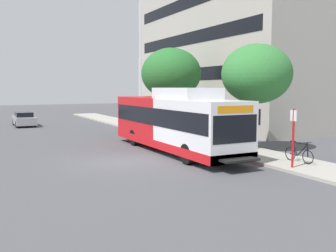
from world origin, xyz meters
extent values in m
plane|color=#4C4C51|center=(0.00, 8.00, 0.00)|extent=(120.00, 120.00, 0.00)
cube|color=#A8A399|center=(7.00, 6.00, 0.07)|extent=(3.00, 56.00, 0.14)
cube|color=white|center=(3.71, -1.31, 1.69)|extent=(2.54, 5.80, 2.73)
cube|color=red|center=(3.71, 4.49, 1.69)|extent=(2.54, 5.80, 2.73)
cube|color=red|center=(3.71, 1.59, 0.54)|extent=(2.57, 11.60, 0.44)
cube|color=black|center=(3.71, 1.59, 2.05)|extent=(2.58, 11.25, 0.96)
cube|color=black|center=(3.71, -4.17, 1.85)|extent=(2.34, 0.10, 1.24)
cube|color=orange|center=(3.71, -4.18, 2.72)|extent=(1.90, 0.08, 0.32)
cube|color=white|center=(3.71, 0.14, 3.35)|extent=(2.16, 4.06, 0.60)
cube|color=black|center=(3.71, -4.56, 0.55)|extent=(1.78, 0.60, 0.10)
cylinder|color=black|center=(2.58, -2.01, 0.50)|extent=(0.30, 1.00, 1.00)
cylinder|color=black|center=(4.84, -2.01, 0.50)|extent=(0.30, 1.00, 1.00)
cylinder|color=black|center=(2.58, 4.78, 0.50)|extent=(0.30, 1.00, 1.00)
cylinder|color=black|center=(4.84, 4.78, 0.50)|extent=(0.30, 1.00, 1.00)
cylinder|color=red|center=(6.03, -5.30, 1.44)|extent=(0.10, 0.10, 2.60)
cube|color=white|center=(6.01, -5.30, 2.44)|extent=(0.04, 0.36, 0.48)
torus|color=black|center=(7.19, -5.10, 0.47)|extent=(0.04, 0.66, 0.66)
torus|color=black|center=(7.19, -4.00, 0.47)|extent=(0.04, 0.66, 0.66)
cylinder|color=black|center=(7.19, -4.75, 0.74)|extent=(0.05, 0.64, 0.64)
cylinder|color=black|center=(7.19, -4.30, 0.74)|extent=(0.05, 0.34, 0.62)
cylinder|color=black|center=(7.19, -4.60, 1.04)|extent=(0.05, 0.90, 0.05)
cylinder|color=black|center=(7.19, -4.22, 0.46)|extent=(0.05, 0.45, 0.08)
cylinder|color=black|center=(7.19, -5.07, 0.81)|extent=(0.05, 0.10, 0.67)
cylinder|color=black|center=(7.19, -5.05, 1.14)|extent=(0.52, 0.03, 0.03)
cube|color=black|center=(7.19, -4.15, 1.08)|extent=(0.12, 0.24, 0.06)
cylinder|color=#4C3823|center=(7.99, -0.41, 1.54)|extent=(0.28, 0.28, 2.80)
ellipsoid|color=#337A38|center=(7.99, -0.41, 4.44)|extent=(3.98, 3.98, 3.39)
cylinder|color=#4C3823|center=(7.69, 9.54, 1.57)|extent=(0.28, 0.28, 2.86)
ellipsoid|color=#286B2D|center=(7.69, 9.54, 4.77)|extent=(4.74, 4.74, 4.03)
cube|color=#93999E|center=(-2.18, 21.05, 0.55)|extent=(1.80, 4.50, 0.70)
cube|color=black|center=(-2.18, 21.15, 1.05)|extent=(1.48, 2.34, 0.56)
cylinder|color=black|center=(-2.98, 19.70, 0.32)|extent=(0.20, 0.64, 0.64)
cylinder|color=black|center=(-1.38, 19.70, 0.32)|extent=(0.20, 0.64, 0.64)
cylinder|color=black|center=(-2.98, 22.40, 0.32)|extent=(0.20, 0.64, 0.64)
cylinder|color=black|center=(-1.38, 22.40, 0.32)|extent=(0.20, 0.64, 0.64)
cube|color=black|center=(16.56, 13.07, 1.62)|extent=(10.56, 20.07, 1.10)
cube|color=black|center=(16.56, 13.07, 4.86)|extent=(10.56, 20.07, 1.10)
cube|color=black|center=(16.56, 13.07, 8.10)|extent=(10.56, 20.07, 1.10)
cube|color=black|center=(16.56, 13.07, 11.34)|extent=(10.56, 20.07, 1.10)
cylinder|color=#B7B7BC|center=(15.58, 33.82, 3.89)|extent=(1.10, 1.10, 7.79)
cylinder|color=#B7B7BC|center=(15.58, 33.82, 11.68)|extent=(0.91, 0.91, 7.79)
camera|label=1|loc=(-6.42, -17.65, 3.65)|focal=40.96mm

